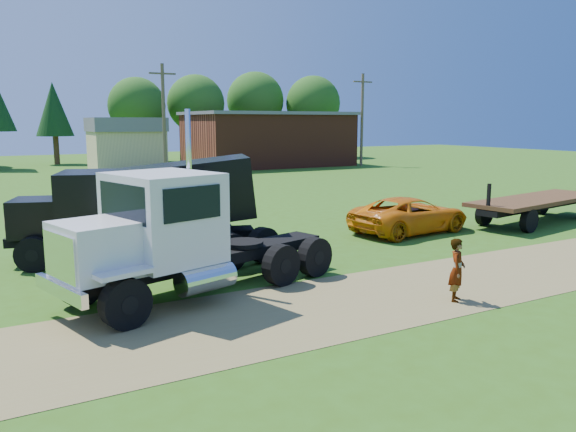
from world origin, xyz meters
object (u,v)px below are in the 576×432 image
orange_pickup (410,215)px  spectator_a (457,270)px  white_semi_tractor (168,236)px  black_dump_truck (145,203)px  flatbed_trailer (537,203)px

orange_pickup → spectator_a: spectator_a is taller
white_semi_tractor → spectator_a: bearing=-45.6°
black_dump_truck → spectator_a: (5.53, -7.96, -1.02)m
flatbed_trailer → spectator_a: size_ratio=5.04×
white_semi_tractor → flatbed_trailer: bearing=-6.6°
black_dump_truck → orange_pickup: size_ratio=1.51×
white_semi_tractor → spectator_a: size_ratio=5.05×
black_dump_truck → flatbed_trailer: bearing=11.9°
black_dump_truck → orange_pickup: black_dump_truck is taller
white_semi_tractor → spectator_a: (6.14, -3.50, -0.82)m
black_dump_truck → white_semi_tractor: bearing=-80.2°
white_semi_tractor → orange_pickup: 11.58m
orange_pickup → spectator_a: 8.67m
white_semi_tractor → flatbed_trailer: (17.27, 2.82, -0.76)m
flatbed_trailer → black_dump_truck: bearing=165.2°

